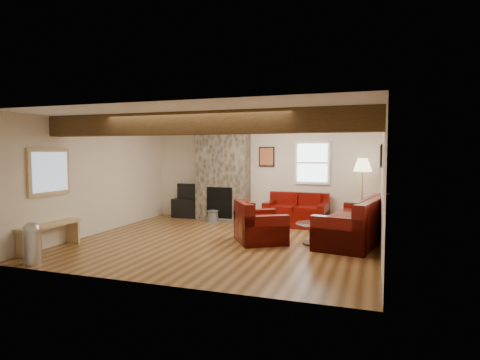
% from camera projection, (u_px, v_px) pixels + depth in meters
% --- Properties ---
extents(room, '(8.00, 8.00, 8.00)m').
position_uv_depth(room, '(224.00, 181.00, 8.04)').
color(room, '#573717').
rests_on(room, ground).
extents(floor, '(6.00, 6.00, 0.00)m').
position_uv_depth(floor, '(224.00, 242.00, 8.13)').
color(floor, '#573717').
rests_on(floor, ground).
extents(oak_beam, '(6.00, 0.36, 0.38)m').
position_uv_depth(oak_beam, '(197.00, 123.00, 6.79)').
color(oak_beam, '#34210F').
rests_on(oak_beam, room).
extents(chimney_breast, '(1.40, 0.67, 2.50)m').
position_uv_depth(chimney_breast, '(223.00, 175.00, 10.72)').
color(chimney_breast, '#37312B').
rests_on(chimney_breast, floor).
extents(back_window, '(0.90, 0.08, 1.10)m').
position_uv_depth(back_window, '(312.00, 163.00, 10.15)').
color(back_window, white).
rests_on(back_window, room).
extents(hatch_window, '(0.08, 1.00, 0.90)m').
position_uv_depth(hatch_window, '(49.00, 172.00, 7.57)').
color(hatch_window, tan).
rests_on(hatch_window, room).
extents(ceiling_dome, '(0.40, 0.40, 0.18)m').
position_uv_depth(ceiling_dome, '(279.00, 123.00, 8.52)').
color(ceiling_dome, '#F2E9CE').
rests_on(ceiling_dome, room).
extents(artwork_back, '(0.42, 0.06, 0.52)m').
position_uv_depth(artwork_back, '(267.00, 157.00, 10.52)').
color(artwork_back, black).
rests_on(artwork_back, room).
extents(artwork_right, '(0.06, 0.55, 0.42)m').
position_uv_depth(artwork_right, '(381.00, 156.00, 7.34)').
color(artwork_right, black).
rests_on(artwork_right, room).
extents(sofa_three, '(1.43, 2.50, 0.91)m').
position_uv_depth(sofa_three, '(354.00, 220.00, 8.09)').
color(sofa_three, '#480805').
rests_on(sofa_three, floor).
extents(loveseat, '(1.55, 0.94, 0.80)m').
position_uv_depth(loveseat, '(296.00, 210.00, 9.87)').
color(loveseat, '#480805').
rests_on(loveseat, floor).
extents(armchair_red, '(1.30, 1.34, 0.83)m').
position_uv_depth(armchair_red, '(260.00, 222.00, 8.12)').
color(armchair_red, '#480805').
rests_on(armchair_red, floor).
extents(coffee_table, '(0.85, 0.85, 0.44)m').
position_uv_depth(coffee_table, '(317.00, 234.00, 7.92)').
color(coffee_table, '#462716').
rests_on(coffee_table, floor).
extents(tv_cabinet, '(1.04, 0.41, 0.52)m').
position_uv_depth(tv_cabinet, '(191.00, 208.00, 11.13)').
color(tv_cabinet, black).
rests_on(tv_cabinet, floor).
extents(television, '(0.76, 0.10, 0.43)m').
position_uv_depth(television, '(191.00, 191.00, 11.10)').
color(television, black).
rests_on(television, tv_cabinet).
extents(floor_lamp, '(0.43, 0.43, 1.68)m').
position_uv_depth(floor_lamp, '(363.00, 169.00, 9.33)').
color(floor_lamp, tan).
rests_on(floor_lamp, floor).
extents(pine_bench, '(0.31, 1.31, 0.49)m').
position_uv_depth(pine_bench, '(50.00, 237.00, 7.45)').
color(pine_bench, tan).
rests_on(pine_bench, floor).
extents(pedal_bin, '(0.33, 0.33, 0.70)m').
position_uv_depth(pedal_bin, '(32.00, 243.00, 6.49)').
color(pedal_bin, '#B1B1B6').
rests_on(pedal_bin, floor).
extents(coal_bucket, '(0.33, 0.33, 0.31)m').
position_uv_depth(coal_bucket, '(213.00, 216.00, 10.44)').
color(coal_bucket, slate).
rests_on(coal_bucket, floor).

